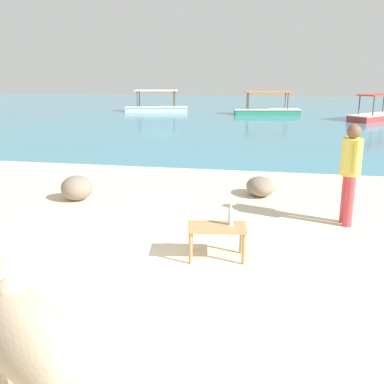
# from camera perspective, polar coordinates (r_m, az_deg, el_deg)

# --- Properties ---
(sand_beach) EXTENTS (18.00, 14.00, 0.04)m
(sand_beach) POSITION_cam_1_polar(r_m,az_deg,el_deg) (4.65, -5.34, -16.26)
(sand_beach) COLOR beige
(sand_beach) RESTS_ON ground
(water_surface) EXTENTS (60.00, 36.00, 0.03)m
(water_surface) POSITION_cam_1_polar(r_m,az_deg,el_deg) (25.93, 8.35, 9.84)
(water_surface) COLOR teal
(water_surface) RESTS_ON ground
(cow) EXTENTS (1.56, 1.37, 0.97)m
(cow) POSITION_cam_1_polar(r_m,az_deg,el_deg) (3.48, -20.89, -16.41)
(cow) COLOR tan
(cow) RESTS_ON sand_beach
(low_bench_table) EXTENTS (0.82, 0.56, 0.45)m
(low_bench_table) POSITION_cam_1_polar(r_m,az_deg,el_deg) (5.83, 3.21, -5.09)
(low_bench_table) COLOR #A37A4C
(low_bench_table) RESTS_ON sand_beach
(bottle) EXTENTS (0.07, 0.07, 0.30)m
(bottle) POSITION_cam_1_polar(r_m,az_deg,el_deg) (5.82, 5.00, -3.10)
(bottle) COLOR #A3C6D1
(bottle) RESTS_ON low_bench_table
(person_standing) EXTENTS (0.32, 0.50, 1.62)m
(person_standing) POSITION_cam_1_polar(r_m,az_deg,el_deg) (7.39, 19.70, 3.03)
(person_standing) COLOR #CC3D47
(person_standing) RESTS_ON sand_beach
(shore_rock_large) EXTENTS (0.73, 0.85, 0.38)m
(shore_rock_large) POSITION_cam_1_polar(r_m,az_deg,el_deg) (8.90, 8.79, 0.73)
(shore_rock_large) COLOR gray
(shore_rock_large) RESTS_ON sand_beach
(shore_rock_medium) EXTENTS (0.65, 0.65, 0.48)m
(shore_rock_medium) POSITION_cam_1_polar(r_m,az_deg,el_deg) (8.76, -14.59, 0.51)
(shore_rock_medium) COLOR gray
(shore_rock_medium) RESTS_ON sand_beach
(boat_red) EXTENTS (3.33, 3.49, 1.29)m
(boat_red) POSITION_cam_1_polar(r_m,az_deg,el_deg) (24.39, 22.76, 9.16)
(boat_red) COLOR #C63833
(boat_red) RESTS_ON water_surface
(boat_green) EXTENTS (3.82, 1.76, 1.29)m
(boat_green) POSITION_cam_1_polar(r_m,az_deg,el_deg) (25.66, 9.59, 10.38)
(boat_green) COLOR #338E66
(boat_green) RESTS_ON water_surface
(boat_white) EXTENTS (3.80, 1.67, 1.29)m
(boat_white) POSITION_cam_1_polar(r_m,az_deg,el_deg) (27.09, -4.59, 10.80)
(boat_white) COLOR white
(boat_white) RESTS_ON water_surface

